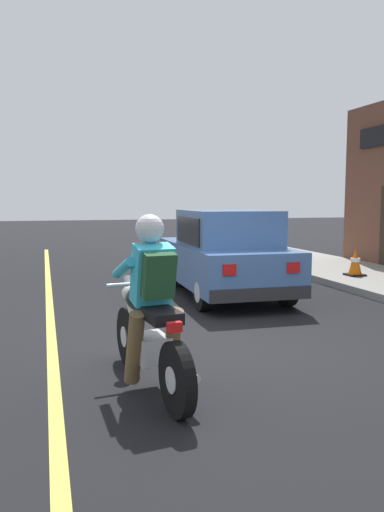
% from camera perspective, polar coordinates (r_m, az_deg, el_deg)
% --- Properties ---
extents(ground_plane, '(80.00, 80.00, 0.00)m').
position_cam_1_polar(ground_plane, '(6.08, 1.86, -10.29)').
color(ground_plane, black).
extents(lane_stripe, '(0.12, 19.80, 0.01)m').
position_cam_1_polar(lane_stripe, '(8.70, -15.97, -5.41)').
color(lane_stripe, '#D1C64C').
rests_on(lane_stripe, ground).
extents(motorcycle_with_rider, '(0.62, 2.02, 1.62)m').
position_cam_1_polar(motorcycle_with_rider, '(4.64, -4.82, -6.93)').
color(motorcycle_with_rider, black).
rests_on(motorcycle_with_rider, ground).
extents(car_hatchback, '(1.76, 3.83, 1.57)m').
position_cam_1_polar(car_hatchback, '(9.13, 3.67, 0.20)').
color(car_hatchback, black).
rests_on(car_hatchback, ground).
extents(traffic_cone, '(0.36, 0.36, 0.60)m').
position_cam_1_polar(traffic_cone, '(11.21, 18.15, -0.67)').
color(traffic_cone, black).
rests_on(traffic_cone, sidewalk_curb).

